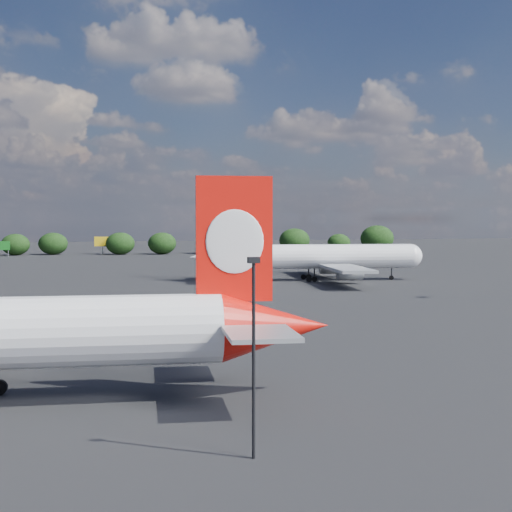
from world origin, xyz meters
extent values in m
plane|color=black|center=(0.00, 60.00, 0.00)|extent=(500.00, 500.00, 0.00)
cone|color=red|center=(13.38, -2.40, 4.32)|extent=(7.32, 5.01, 4.32)
cube|color=red|center=(10.80, -2.13, 9.85)|extent=(4.77, 0.92, 7.77)
ellipsoid|color=white|center=(10.78, -2.39, 9.69)|extent=(3.63, 0.55, 3.97)
ellipsoid|color=white|center=(10.83, -1.88, 9.69)|extent=(3.63, 0.55, 3.97)
cube|color=#979A9E|center=(11.17, -6.95, 4.66)|extent=(4.40, 5.56, 0.26)
cube|color=#979A9E|center=(12.16, 2.50, 4.66)|extent=(4.40, 5.56, 0.26)
cylinder|color=white|center=(44.96, 74.82, 4.35)|extent=(33.37, 8.82, 4.35)
sphere|color=white|center=(61.34, 72.57, 4.35)|extent=(4.91, 4.91, 4.35)
cone|color=white|center=(25.12, 77.54, 4.35)|extent=(7.49, 5.26, 4.35)
cube|color=navy|center=(27.70, 77.19, 9.93)|extent=(4.80, 1.08, 7.84)
ellipsoid|color=red|center=(27.67, 76.93, 9.77)|extent=(3.65, 0.67, 4.01)
ellipsoid|color=red|center=(27.74, 77.45, 9.77)|extent=(3.65, 0.67, 4.01)
cube|color=#979A9E|center=(26.19, 72.56, 4.70)|extent=(4.59, 5.71, 0.26)
cube|color=#979A9E|center=(27.49, 82.05, 4.70)|extent=(4.59, 5.71, 0.26)
cube|color=#979A9E|center=(45.14, 63.37, 2.96)|extent=(7.98, 18.02, 0.48)
cube|color=#979A9E|center=(48.22, 85.79, 2.96)|extent=(7.98, 18.02, 0.48)
cylinder|color=#979A9E|center=(47.46, 67.44, 1.83)|extent=(4.63, 2.92, 2.35)
cube|color=#979A9E|center=(47.46, 67.44, 2.44)|extent=(1.93, 0.52, 1.04)
cylinder|color=#979A9E|center=(49.35, 81.24, 1.83)|extent=(4.63, 2.92, 2.35)
cube|color=#979A9E|center=(49.35, 81.24, 2.44)|extent=(1.93, 0.52, 1.04)
cylinder|color=black|center=(42.87, 72.47, 1.31)|extent=(0.27, 0.27, 2.18)
cylinder|color=black|center=(42.87, 72.47, 0.48)|extent=(1.00, 0.52, 0.96)
cylinder|color=black|center=(41.93, 72.60, 0.48)|extent=(1.00, 0.52, 0.96)
cylinder|color=black|center=(43.59, 77.64, 1.31)|extent=(0.27, 0.27, 2.18)
cylinder|color=black|center=(43.59, 77.64, 0.48)|extent=(1.00, 0.52, 0.96)
cylinder|color=black|center=(42.64, 77.77, 0.48)|extent=(1.00, 0.52, 0.96)
cylinder|color=black|center=(57.89, 73.04, 1.26)|extent=(0.24, 0.24, 2.18)
cylinder|color=black|center=(57.89, 73.04, 0.39)|extent=(0.82, 0.41, 0.78)
cylinder|color=black|center=(8.98, -13.72, 4.53)|extent=(0.16, 0.16, 9.06)
cube|color=black|center=(8.98, -13.72, 9.21)|extent=(0.55, 0.30, 0.28)
cylinder|color=gray|center=(-15.50, 176.00, 1.00)|extent=(0.20, 0.20, 2.00)
cube|color=gold|center=(12.00, 182.00, 4.00)|extent=(5.00, 0.30, 3.00)
cylinder|color=gray|center=(12.00, 182.00, 1.25)|extent=(0.30, 0.30, 2.50)
ellipsoid|color=black|center=(-13.87, 182.14, 3.27)|extent=(8.50, 7.19, 6.54)
ellipsoid|color=black|center=(-2.87, 183.07, 3.41)|extent=(8.86, 7.50, 6.82)
ellipsoid|color=black|center=(17.17, 178.41, 3.44)|extent=(8.94, 7.56, 6.88)
ellipsoid|color=black|center=(29.98, 177.08, 3.41)|extent=(8.86, 7.50, 6.82)
ellipsoid|color=black|center=(45.89, 177.08, 3.80)|extent=(9.88, 8.36, 7.60)
ellipsoid|color=black|center=(59.18, 176.78, 2.80)|extent=(7.28, 6.16, 5.60)
ellipsoid|color=black|center=(74.31, 179.73, 3.95)|extent=(10.27, 8.69, 7.90)
ellipsoid|color=black|center=(89.29, 177.71, 3.03)|extent=(7.87, 6.66, 6.05)
ellipsoid|color=black|center=(103.05, 177.43, 4.44)|extent=(11.55, 9.77, 8.88)
camera|label=1|loc=(0.66, -45.06, 11.10)|focal=50.00mm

